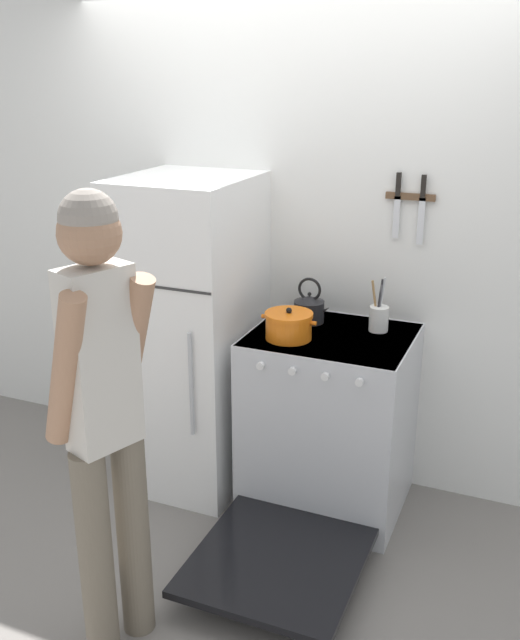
% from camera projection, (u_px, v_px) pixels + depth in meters
% --- Properties ---
extents(ground_plane, '(14.00, 14.00, 0.00)m').
position_uv_depth(ground_plane, '(294.00, 458.00, 4.18)').
color(ground_plane, slate).
extents(wall_back, '(10.00, 0.06, 2.55)m').
position_uv_depth(wall_back, '(300.00, 245.00, 3.78)').
color(wall_back, silver).
rests_on(wall_back, ground_plane).
extents(refrigerator, '(0.62, 0.73, 1.66)m').
position_uv_depth(refrigerator, '(191.00, 335.00, 3.77)').
color(refrigerator, white).
rests_on(refrigerator, ground_plane).
extents(stove_range, '(0.78, 1.42, 0.94)m').
position_uv_depth(stove_range, '(326.00, 424.00, 3.60)').
color(stove_range, silver).
rests_on(stove_range, ground_plane).
extents(dutch_oven_pot, '(0.27, 0.23, 0.16)m').
position_uv_depth(dutch_oven_pot, '(289.00, 325.00, 3.40)').
color(dutch_oven_pot, orange).
rests_on(dutch_oven_pot, stove_range).
extents(tea_kettle, '(0.19, 0.15, 0.23)m').
position_uv_depth(tea_kettle, '(309.00, 308.00, 3.62)').
color(tea_kettle, black).
rests_on(tea_kettle, stove_range).
extents(utensil_jar, '(0.09, 0.09, 0.27)m').
position_uv_depth(utensil_jar, '(379.00, 317.00, 3.50)').
color(utensil_jar, silver).
rests_on(utensil_jar, stove_range).
extents(person, '(0.37, 0.43, 1.81)m').
position_uv_depth(person, '(104.00, 408.00, 2.52)').
color(person, '#6B6051').
rests_on(person, ground_plane).
extents(wall_knife_strip, '(0.24, 0.03, 0.34)m').
position_uv_depth(wall_knife_strip, '(410.00, 198.00, 3.43)').
color(wall_knife_strip, brown).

